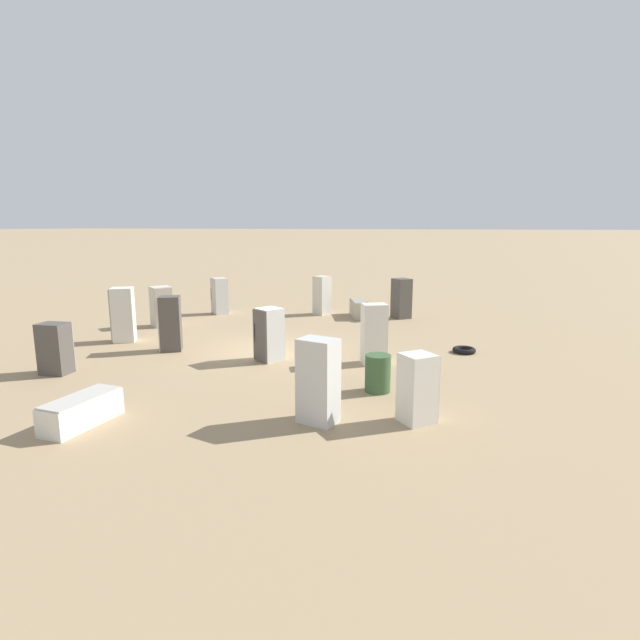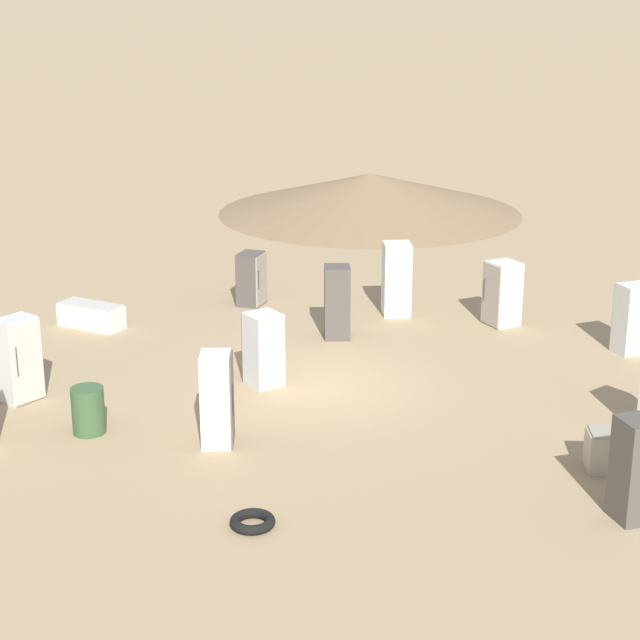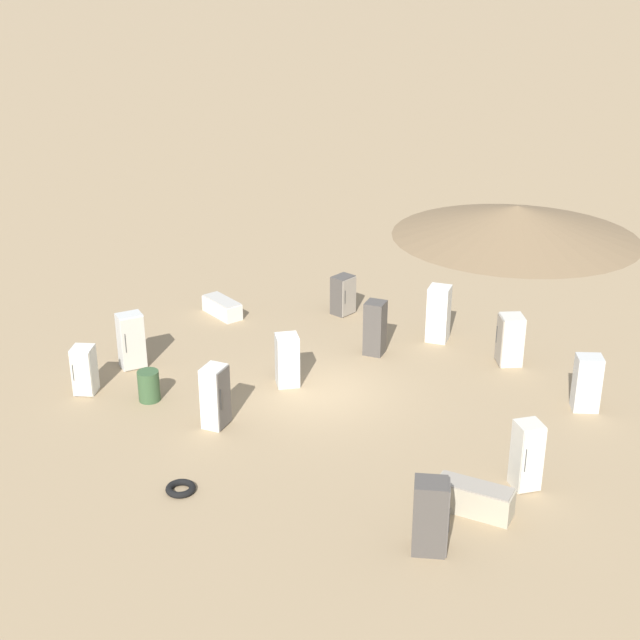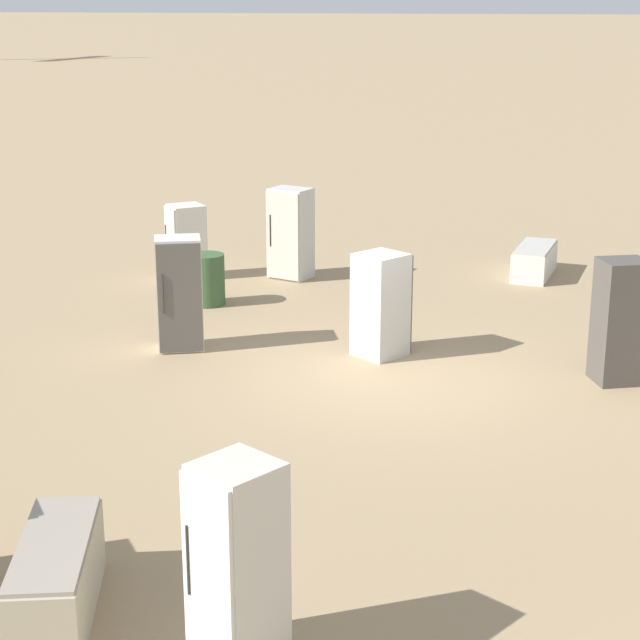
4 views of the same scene
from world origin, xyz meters
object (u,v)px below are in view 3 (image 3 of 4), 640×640
scrap_tire (181,489)px  discarded_fridge_4 (215,396)px  discarded_fridge_0 (587,383)px  discarded_fridge_11 (527,455)px  discarded_fridge_7 (222,307)px  discarded_fridge_9 (84,370)px  discarded_fridge_5 (287,360)px  discarded_fridge_3 (474,499)px  discarded_fridge_10 (343,295)px  discarded_fridge_1 (431,516)px  discarded_fridge_6 (510,340)px  rusty_barrel (149,386)px  discarded_fridge_2 (131,341)px  discarded_fridge_12 (439,313)px  discarded_fridge_8 (375,328)px

scrap_tire → discarded_fridge_4: bearing=-48.4°
discarded_fridge_0 → discarded_fridge_11: 4.78m
discarded_fridge_7 → scrap_tire: bearing=52.3°
discarded_fridge_4 → scrap_tire: size_ratio=2.43×
discarded_fridge_9 → discarded_fridge_5: bearing=-170.1°
discarded_fridge_3 → discarded_fridge_10: (11.32, -5.63, 0.34)m
discarded_fridge_1 → discarded_fridge_6: 10.23m
discarded_fridge_0 → rusty_barrel: 12.68m
discarded_fridge_2 → discarded_fridge_9: bearing=31.1°
discarded_fridge_0 → discarded_fridge_12: 6.10m
discarded_fridge_1 → discarded_fridge_12: discarded_fridge_12 is taller
discarded_fridge_0 → discarded_fridge_5: bearing=172.9°
discarded_fridge_3 → discarded_fridge_7: (13.95, -2.13, -0.07)m
discarded_fridge_6 → discarded_fridge_3: bearing=160.0°
discarded_fridge_0 → discarded_fridge_2: 13.86m
scrap_tire → rusty_barrel: rusty_barrel is taller
discarded_fridge_7 → discarded_fridge_10: 4.40m
discarded_fridge_9 → discarded_fridge_10: discarded_fridge_9 is taller
discarded_fridge_3 → discarded_fridge_12: discarded_fridge_12 is taller
discarded_fridge_4 → discarded_fridge_9: bearing=-92.8°
discarded_fridge_0 → discarded_fridge_10: discarded_fridge_0 is taller
discarded_fridge_3 → discarded_fridge_5: size_ratio=1.19×
discarded_fridge_11 → discarded_fridge_5: bearing=-57.5°
discarded_fridge_3 → discarded_fridge_12: size_ratio=1.00×
discarded_fridge_2 → discarded_fridge_9: 2.07m
discarded_fridge_9 → discarded_fridge_12: discarded_fridge_12 is taller
discarded_fridge_8 → discarded_fridge_10: 3.55m
discarded_fridge_3 → discarded_fridge_4: discarded_fridge_4 is taller
discarded_fridge_7 → scrap_tire: discarded_fridge_7 is taller
discarded_fridge_7 → discarded_fridge_9: (-2.49, 6.50, 0.43)m
discarded_fridge_5 → discarded_fridge_9: discarded_fridge_5 is taller
discarded_fridge_9 → discarded_fridge_3: bearing=154.8°
discarded_fridge_1 → scrap_tire: discarded_fridge_1 is taller
discarded_fridge_8 → discarded_fridge_2: bearing=-150.4°
discarded_fridge_6 → discarded_fridge_11: discarded_fridge_11 is taller
discarded_fridge_3 → discarded_fridge_10: 12.64m
discarded_fridge_3 → discarded_fridge_5: discarded_fridge_5 is taller
discarded_fridge_8 → rusty_barrel: bearing=-132.1°
discarded_fridge_6 → discarded_fridge_11: 7.13m
discarded_fridge_8 → discarded_fridge_11: 8.48m
discarded_fridge_5 → discarded_fridge_12: (-0.58, -5.96, 0.15)m
discarded_fridge_5 → discarded_fridge_11: size_ratio=0.91×
discarded_fridge_1 → discarded_fridge_3: discarded_fridge_1 is taller
discarded_fridge_8 → scrap_tire: (-2.95, 9.14, -0.82)m
discarded_fridge_2 → discarded_fridge_11: (-12.23, -4.22, -0.01)m
discarded_fridge_8 → discarded_fridge_9: 9.24m
discarded_fridge_11 → discarded_fridge_3: bearing=22.4°
discarded_fridge_2 → discarded_fridge_7: 4.93m
discarded_fridge_4 → rusty_barrel: (2.50, 0.71, -0.43)m
discarded_fridge_7 → discarded_fridge_3: bearing=82.3°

